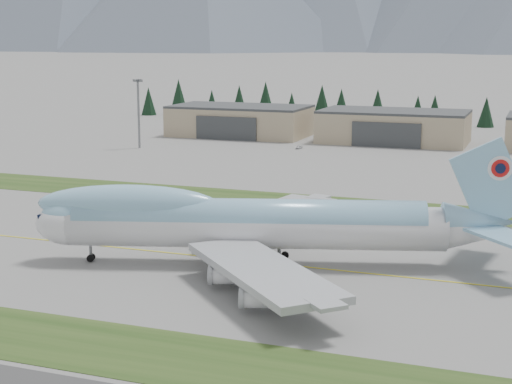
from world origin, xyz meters
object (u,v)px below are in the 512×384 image
at_px(hangar_left, 240,121).
at_px(service_vehicle_a, 299,149).
at_px(service_vehicle_b, 478,164).
at_px(boeing_747_freighter, 250,222).
at_px(hangar_center, 394,126).

bearing_deg(hangar_left, service_vehicle_a, -40.37).
relative_size(service_vehicle_a, service_vehicle_b, 0.83).
xyz_separation_m(service_vehicle_a, service_vehicle_b, (55.59, -12.00, 0.00)).
xyz_separation_m(boeing_747_freighter, service_vehicle_a, (-31.08, 125.82, -6.58)).
xyz_separation_m(boeing_747_freighter, hangar_left, (-61.02, 151.27, -1.20)).
bearing_deg(service_vehicle_b, service_vehicle_a, 72.05).
bearing_deg(service_vehicle_b, hangar_center, 33.42).
xyz_separation_m(hangar_center, service_vehicle_a, (-25.06, -25.45, -5.39)).
bearing_deg(service_vehicle_a, service_vehicle_b, -1.85).
bearing_deg(boeing_747_freighter, service_vehicle_a, 87.23).
height_order(hangar_center, service_vehicle_a, hangar_center).
height_order(hangar_left, service_vehicle_a, hangar_left).
height_order(boeing_747_freighter, service_vehicle_a, boeing_747_freighter).
height_order(hangar_center, service_vehicle_b, hangar_center).
xyz_separation_m(boeing_747_freighter, service_vehicle_b, (24.51, 113.82, -6.58)).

